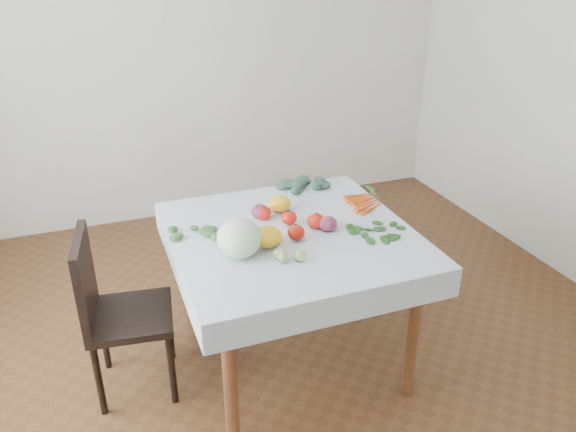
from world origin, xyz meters
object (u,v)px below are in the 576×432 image
(chair, at_px, (111,305))
(cabbage, at_px, (239,238))
(heirloom_back, at_px, (280,204))
(table, at_px, (292,251))
(carrot_bunch, at_px, (366,202))

(chair, height_order, cabbage, cabbage)
(cabbage, relative_size, heirloom_back, 1.67)
(table, relative_size, cabbage, 5.12)
(table, distance_m, carrot_bunch, 0.52)
(table, relative_size, heirloom_back, 8.57)
(cabbage, distance_m, carrot_bunch, 0.83)
(chair, bearing_deg, cabbage, -21.45)
(heirloom_back, bearing_deg, cabbage, -130.83)
(chair, distance_m, carrot_bunch, 1.37)
(table, relative_size, chair, 1.18)
(table, xyz_separation_m, chair, (-0.86, 0.09, -0.17))
(carrot_bunch, bearing_deg, heirloom_back, 170.08)
(heirloom_back, height_order, carrot_bunch, heirloom_back)
(heirloom_back, bearing_deg, chair, -170.52)
(carrot_bunch, bearing_deg, table, -161.45)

